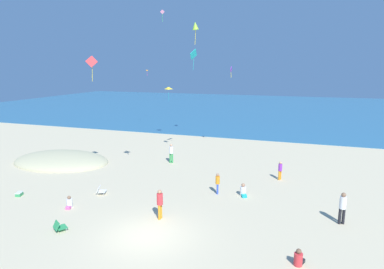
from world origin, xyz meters
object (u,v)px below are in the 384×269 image
object	(u,v)px
kite_lime	(195,26)
person_4	(218,182)
cooler_box	(19,194)
person_6	(69,203)
beach_chair_near_camera	(59,226)
kite_pink	(162,13)
kite_orange	(147,70)
person_3	(280,169)
person_5	(171,152)
beach_chair_far_right	(101,190)
person_0	(343,206)
person_2	(160,202)
kite_purple	(231,70)
person_1	(243,191)
kite_yellow	(168,88)
person_7	(299,259)
kite_teal	(193,55)
kite_red	(92,62)

from	to	relation	value
kite_lime	person_4	bearing A→B (deg)	-57.87
cooler_box	person_6	size ratio (longest dim) A/B	0.80
beach_chair_near_camera	kite_pink	size ratio (longest dim) A/B	0.54
beach_chair_near_camera	kite_pink	bearing A→B (deg)	45.70
person_6	kite_orange	size ratio (longest dim) A/B	0.82
cooler_box	person_3	bearing A→B (deg)	28.80
person_3	cooler_box	bearing A→B (deg)	68.54
beach_chair_near_camera	person_5	xyz separation A→B (m)	(0.73, 12.98, 0.71)
beach_chair_far_right	person_0	distance (m)	14.37
beach_chair_far_right	person_2	xyz separation A→B (m)	(5.11, -2.01, 0.69)
kite_purple	kite_lime	distance (m)	7.03
beach_chair_near_camera	kite_orange	distance (m)	29.60
person_1	person_3	xyz separation A→B (m)	(1.98, 3.91, 0.49)
kite_yellow	person_0	bearing A→B (deg)	-44.96
kite_pink	beach_chair_near_camera	bearing A→B (deg)	-77.38
kite_pink	person_7	bearing A→B (deg)	-56.42
beach_chair_near_camera	cooler_box	xyz separation A→B (m)	(-5.64, 2.96, -0.13)
kite_yellow	kite_teal	xyz separation A→B (m)	(5.28, -6.94, 3.34)
person_1	person_2	size ratio (longest dim) A/B	0.49
person_0	person_1	world-z (taller)	person_0
cooler_box	person_1	size ratio (longest dim) A/B	0.69
person_5	cooler_box	bearing A→B (deg)	144.85
beach_chair_far_right	cooler_box	xyz separation A→B (m)	(-4.76, -1.92, -0.15)
kite_purple	kite_teal	xyz separation A→B (m)	(-2.57, -3.37, 1.28)
person_4	kite_teal	size ratio (longest dim) A/B	0.77
cooler_box	kite_teal	xyz separation A→B (m)	(7.65, 12.19, 8.98)
person_1	person_3	world-z (taller)	person_3
person_1	person_7	distance (m)	7.63
kite_pink	person_0	bearing A→B (deg)	-48.11
kite_red	cooler_box	bearing A→B (deg)	-120.40
beach_chair_far_right	person_1	distance (m)	9.19
beach_chair_near_camera	person_5	distance (m)	13.02
person_0	kite_red	world-z (taller)	kite_red
person_2	kite_lime	distance (m)	14.07
person_5	kite_teal	distance (m)	8.52
cooler_box	person_1	world-z (taller)	person_1
person_1	kite_yellow	bearing A→B (deg)	-167.74
person_1	kite_red	world-z (taller)	kite_red
person_2	kite_yellow	bearing A→B (deg)	-67.22
person_5	kite_teal	size ratio (longest dim) A/B	0.93
person_2	kite_teal	xyz separation A→B (m)	(-2.22, 12.28, 8.14)
kite_pink	person_3	bearing A→B (deg)	-44.49
kite_yellow	beach_chair_far_right	bearing A→B (deg)	-82.11
person_4	kite_lime	bearing A→B (deg)	-69.17
kite_purple	kite_orange	xyz separation A→B (m)	(-13.06, 8.85, -0.17)
person_2	kite_red	size ratio (longest dim) A/B	0.94
person_0	kite_purple	distance (m)	17.26
kite_red	person_5	bearing A→B (deg)	55.82
kite_red	beach_chair_near_camera	bearing A→B (deg)	-69.05
person_4	kite_pink	distance (m)	27.15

